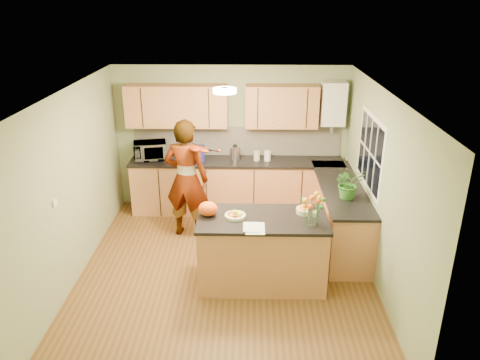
{
  "coord_description": "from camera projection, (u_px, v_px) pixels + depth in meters",
  "views": [
    {
      "loc": [
        0.32,
        -5.58,
        3.63
      ],
      "look_at": [
        0.19,
        0.5,
        1.16
      ],
      "focal_mm": 35.0,
      "sensor_mm": 36.0,
      "label": 1
    }
  ],
  "objects": [
    {
      "name": "violin",
      "position": [
        197.0,
        149.0,
        6.75
      ],
      "size": [
        0.61,
        0.53,
        0.15
      ],
      "primitive_type": null,
      "rotation": [
        0.17,
        0.0,
        -0.61
      ],
      "color": "#4A0904",
      "rests_on": "violinist"
    },
    {
      "name": "violinist",
      "position": [
        186.0,
        179.0,
        7.17
      ],
      "size": [
        0.77,
        0.59,
        1.89
      ],
      "primitive_type": "imported",
      "rotation": [
        0.0,
        0.0,
        2.93
      ],
      "color": "#E8B38E",
      "rests_on": "floor"
    },
    {
      "name": "ceiling",
      "position": [
        223.0,
        92.0,
        5.6
      ],
      "size": [
        4.0,
        4.5,
        0.02
      ],
      "primitive_type": "cube",
      "color": "white",
      "rests_on": "wall_back"
    },
    {
      "name": "wall_right",
      "position": [
        379.0,
        189.0,
        6.03
      ],
      "size": [
        0.02,
        4.5,
        2.5
      ],
      "primitive_type": "cube",
      "color": "#8FA173",
      "rests_on": "floor"
    },
    {
      "name": "kettle",
      "position": [
        235.0,
        152.0,
        7.97
      ],
      "size": [
        0.17,
        0.17,
        0.32
      ],
      "rotation": [
        0.0,
        0.0,
        -0.36
      ],
      "color": "#B2B2B7",
      "rests_on": "back_counter"
    },
    {
      "name": "orange_bag",
      "position": [
        208.0,
        209.0,
        5.97
      ],
      "size": [
        0.28,
        0.25,
        0.19
      ],
      "primitive_type": "ellipsoid",
      "rotation": [
        0.0,
        0.0,
        0.15
      ],
      "color": "#FF5615",
      "rests_on": "peninsula_island"
    },
    {
      "name": "window_right",
      "position": [
        370.0,
        152.0,
        6.48
      ],
      "size": [
        0.01,
        1.3,
        1.05
      ],
      "color": "white",
      "rests_on": "wall_right"
    },
    {
      "name": "orange_bowl",
      "position": [
        305.0,
        209.0,
        6.05
      ],
      "size": [
        0.23,
        0.23,
        0.13
      ],
      "color": "beige",
      "rests_on": "peninsula_island"
    },
    {
      "name": "boiler",
      "position": [
        333.0,
        104.0,
        7.73
      ],
      "size": [
        0.4,
        0.3,
        0.86
      ],
      "color": "white",
      "rests_on": "wall_back"
    },
    {
      "name": "papers",
      "position": [
        255.0,
        228.0,
        5.67
      ],
      "size": [
        0.23,
        0.32,
        0.01
      ],
      "primitive_type": "cube",
      "color": "white",
      "rests_on": "peninsula_island"
    },
    {
      "name": "flower_vase",
      "position": [
        313.0,
        201.0,
        5.64
      ],
      "size": [
        0.26,
        0.26,
        0.49
      ],
      "rotation": [
        0.0,
        0.0,
        -0.23
      ],
      "color": "silver",
      "rests_on": "peninsula_island"
    },
    {
      "name": "jar_cream",
      "position": [
        257.0,
        156.0,
        7.96
      ],
      "size": [
        0.12,
        0.12,
        0.16
      ],
      "primitive_type": "cylinder",
      "rotation": [
        0.0,
        0.0,
        0.13
      ],
      "color": "beige",
      "rests_on": "back_counter"
    },
    {
      "name": "floor",
      "position": [
        226.0,
        270.0,
        6.54
      ],
      "size": [
        4.5,
        4.5,
        0.0
      ],
      "primitive_type": "plane",
      "color": "brown",
      "rests_on": "ground"
    },
    {
      "name": "wall_left",
      "position": [
        72.0,
        187.0,
        6.11
      ],
      "size": [
        0.02,
        4.5,
        2.5
      ],
      "primitive_type": "cube",
      "color": "#8FA173",
      "rests_on": "floor"
    },
    {
      "name": "right_counter",
      "position": [
        339.0,
        214.0,
        7.12
      ],
      "size": [
        0.62,
        2.24,
        0.94
      ],
      "color": "#C17C4D",
      "rests_on": "floor"
    },
    {
      "name": "peninsula_island",
      "position": [
        262.0,
        250.0,
        6.12
      ],
      "size": [
        1.66,
        0.85,
        0.95
      ],
      "color": "#C17C4D",
      "rests_on": "floor"
    },
    {
      "name": "ceiling_lamp",
      "position": [
        225.0,
        91.0,
        5.9
      ],
      "size": [
        0.3,
        0.3,
        0.07
      ],
      "color": "#FFEABF",
      "rests_on": "ceiling"
    },
    {
      "name": "wall_back",
      "position": [
        231.0,
        138.0,
        8.16
      ],
      "size": [
        4.0,
        0.02,
        2.5
      ],
      "primitive_type": "cube",
      "color": "#8FA173",
      "rests_on": "floor"
    },
    {
      "name": "splashback",
      "position": [
        237.0,
        141.0,
        8.16
      ],
      "size": [
        3.6,
        0.02,
        0.52
      ],
      "primitive_type": "cube",
      "color": "silver",
      "rests_on": "back_counter"
    },
    {
      "name": "light_switch",
      "position": [
        55.0,
        203.0,
        5.54
      ],
      "size": [
        0.02,
        0.09,
        0.09
      ],
      "primitive_type": "cube",
      "color": "white",
      "rests_on": "wall_left"
    },
    {
      "name": "blue_box",
      "position": [
        195.0,
        153.0,
        7.96
      ],
      "size": [
        0.32,
        0.24,
        0.24
      ],
      "primitive_type": "cube",
      "rotation": [
        0.0,
        0.0,
        0.07
      ],
      "color": "navy",
      "rests_on": "back_counter"
    },
    {
      "name": "upper_cabinets",
      "position": [
        220.0,
        106.0,
        7.78
      ],
      "size": [
        3.2,
        0.34,
        0.7
      ],
      "color": "#C17C4D",
      "rests_on": "wall_back"
    },
    {
      "name": "potted_plant",
      "position": [
        349.0,
        183.0,
        6.45
      ],
      "size": [
        0.45,
        0.4,
        0.45
      ],
      "primitive_type": "imported",
      "rotation": [
        0.0,
        0.0,
        0.14
      ],
      "color": "#327125",
      "rests_on": "right_counter"
    },
    {
      "name": "fruit_dish",
      "position": [
        235.0,
        215.0,
        5.94
      ],
      "size": [
        0.27,
        0.27,
        0.09
      ],
      "color": "beige",
      "rests_on": "peninsula_island"
    },
    {
      "name": "wall_front",
      "position": [
        211.0,
        291.0,
        3.99
      ],
      "size": [
        4.0,
        0.02,
        2.5
      ],
      "primitive_type": "cube",
      "color": "#8FA173",
      "rests_on": "floor"
    },
    {
      "name": "jar_white",
      "position": [
        267.0,
        156.0,
        7.95
      ],
      "size": [
        0.12,
        0.12,
        0.17
      ],
      "primitive_type": "cylinder",
      "rotation": [
        0.0,
        0.0,
        0.08
      ],
      "color": "white",
      "rests_on": "back_counter"
    },
    {
      "name": "back_counter",
      "position": [
        237.0,
        186.0,
        8.17
      ],
      "size": [
        3.64,
        0.62,
        0.94
      ],
      "color": "#C17C4D",
      "rests_on": "floor"
    },
    {
      "name": "microwave",
      "position": [
        150.0,
        151.0,
        8.0
      ],
      "size": [
        0.61,
        0.48,
        0.3
      ],
      "primitive_type": "imported",
      "rotation": [
        0.0,
        0.0,
        0.22
      ],
      "color": "white",
      "rests_on": "back_counter"
    }
  ]
}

